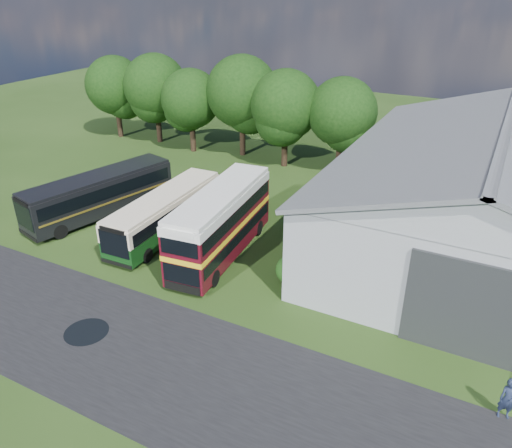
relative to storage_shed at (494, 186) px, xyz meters
The scene contains 17 objects.
ground 22.31m from the storage_shed, 133.18° to the right, with size 120.00×120.00×0.00m, color #1E3611.
asphalt_road 22.84m from the storage_shed, 122.30° to the right, with size 60.00×8.00×0.02m, color black.
puddle 25.50m from the storage_shed, 130.99° to the right, with size 2.20×2.20×0.01m, color black.
storage_shed is the anchor object (origin of this frame).
tree_far_left 38.86m from the storage_shed, 168.09° to the left, with size 6.12×6.12×8.64m.
tree_left_a 34.12m from the storage_shed, 165.53° to the left, with size 6.46×6.46×9.12m.
tree_left_b 29.01m from the storage_shed, 164.98° to the left, with size 5.78×5.78×8.16m.
tree_mid 24.71m from the storage_shed, 159.03° to the left, with size 6.80×6.80×9.60m.
tree_right_a 19.68m from the storage_shed, 156.53° to the left, with size 6.26×6.26×8.83m.
tree_right_b 15.65m from the storage_shed, 146.47° to the left, with size 5.98×5.98×8.45m.
shrub_front 14.33m from the storage_shed, 133.27° to the right, with size 1.70×1.70×1.70m, color #194714.
shrub_mid 13.02m from the storage_shed, 139.65° to the right, with size 1.60×1.60×1.60m, color #194714.
shrub_back 11.90m from the storage_shed, 147.52° to the right, with size 1.80×1.80×1.80m, color #194714.
bus_green_single 21.29m from the storage_shed, 156.44° to the right, with size 2.83×10.67×2.92m.
bus_maroon_double 17.29m from the storage_shed, 147.81° to the right, with size 3.59×10.36×4.37m.
bus_dark_single 26.89m from the storage_shed, 162.12° to the right, with size 5.27×11.68×3.14m.
visitor_a 15.62m from the storage_shed, 81.18° to the right, with size 0.69×0.45×1.89m, color #1C253E.
Camera 1 is at (15.26, -16.66, 15.99)m, focal length 35.00 mm.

